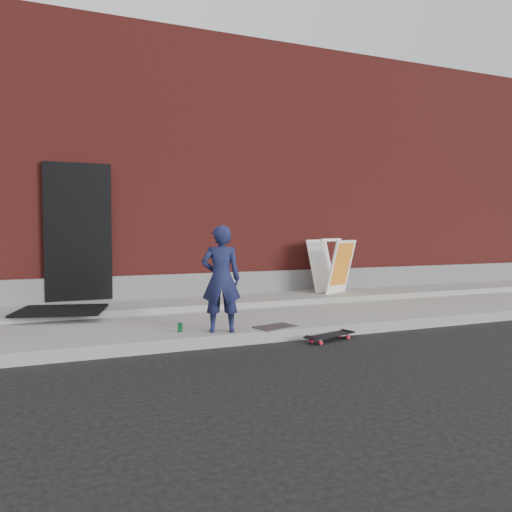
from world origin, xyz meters
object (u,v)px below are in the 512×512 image
skateboard (330,336)px  soda_can (180,328)px  pizza_sign (332,266)px  child (221,279)px

skateboard → soda_can: soda_can is taller
skateboard → pizza_sign: 3.10m
child → pizza_sign: (2.92, 2.20, -0.06)m
pizza_sign → soda_can: pizza_sign is taller
pizza_sign → soda_can: 4.00m
child → pizza_sign: 3.66m
skateboard → soda_can: size_ratio=6.71×
skateboard → pizza_sign: bearing=58.7°
skateboard → child: bearing=164.3°
pizza_sign → soda_can: bearing=-149.4°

